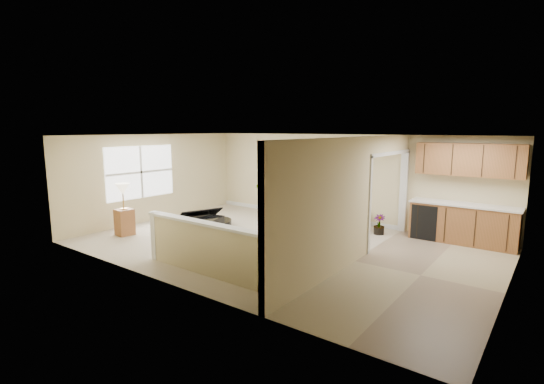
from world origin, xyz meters
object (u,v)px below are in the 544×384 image
Objects in this scene: accent_table at (291,204)px; palm_plant at (276,197)px; loveseat at (339,213)px; piano_bench at (212,227)px; piano at (196,207)px; lamp_stand at (124,213)px; small_plant at (379,226)px.

palm_plant reaches higher than accent_table.
accent_table is at bearing 28.78° from palm_plant.
piano_bench is at bearing -144.51° from loveseat.
loveseat reaches higher than accent_table.
lamp_stand is (-0.91, -1.56, -0.01)m from piano.
lamp_stand is (-3.88, -4.15, 0.21)m from loveseat.
lamp_stand is at bearing -116.95° from palm_plant.
lamp_stand is at bearing -119.92° from accent_table.
loveseat is at bearing 9.40° from palm_plant.
loveseat is at bearing 61.07° from piano.
piano_bench is (0.92, -0.30, -0.33)m from piano.
piano_bench is 1.36× the size of small_plant.
lamp_stand reaches higher than palm_plant.
loveseat is at bearing 46.91° from lamp_stand.
palm_plant is at bearing -178.86° from small_plant.
small_plant is at bearing -30.73° from loveseat.
palm_plant is (-0.38, -0.21, 0.20)m from accent_table.
lamp_stand is at bearing -145.41° from piano_bench.
accent_table is 0.47m from palm_plant.
lamp_stand reaches higher than piano_bench.
loveseat is at bearing 54.61° from piano_bench.
small_plant is 0.39× the size of lamp_stand.
loveseat reaches higher than piano_bench.
piano_bench is at bearing -100.04° from accent_table.
small_plant is at bearing 1.14° from palm_plant.
accent_table is at bearing 80.30° from piano.
lamp_stand is at bearing -100.27° from piano.
palm_plant reaches higher than piano_bench.
piano reaches higher than palm_plant.
small_plant is (3.18, 0.06, -0.42)m from palm_plant.
palm_plant is 0.98× the size of lamp_stand.
piano is at bearing -158.04° from loveseat.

